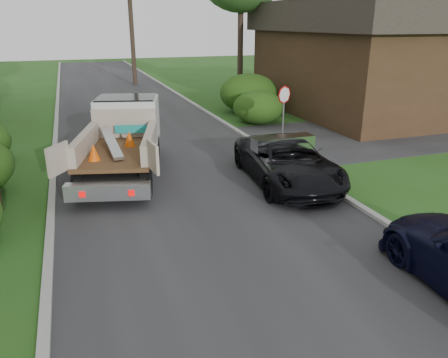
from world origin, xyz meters
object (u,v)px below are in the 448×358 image
flatbed_truck (124,133)px  house_right (369,56)px  stop_sign (284,102)px  black_pickup (287,162)px

flatbed_truck → house_right: bearing=37.3°
stop_sign → black_pickup: stop_sign is taller
stop_sign → black_pickup: 5.07m
stop_sign → flatbed_truck: (-6.80, -1.12, -0.50)m
house_right → stop_sign: bearing=-147.3°
house_right → flatbed_truck: house_right is taller
stop_sign → house_right: size_ratio=0.19×
stop_sign → black_pickup: size_ratio=0.48×
house_right → flatbed_truck: bearing=-157.2°
flatbed_truck → black_pickup: 5.83m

